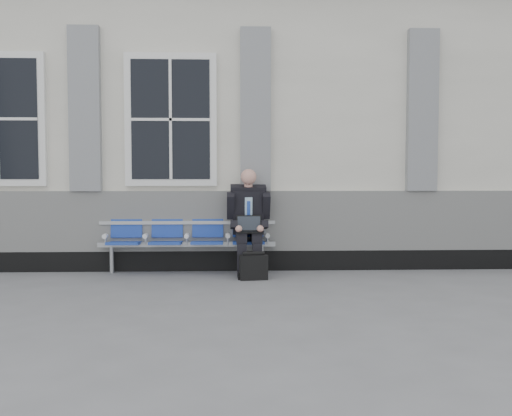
{
  "coord_description": "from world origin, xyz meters",
  "views": [
    {
      "loc": [
        1.28,
        -7.05,
        1.43
      ],
      "look_at": [
        1.59,
        0.9,
        0.97
      ],
      "focal_mm": 40.0,
      "sensor_mm": 36.0,
      "label": 1
    }
  ],
  "objects": [
    {
      "name": "ground",
      "position": [
        0.0,
        0.0,
        0.0
      ],
      "size": [
        70.0,
        70.0,
        0.0
      ],
      "primitive_type": "plane",
      "color": "slate",
      "rests_on": "ground"
    },
    {
      "name": "station_building",
      "position": [
        -0.02,
        3.47,
        2.22
      ],
      "size": [
        14.4,
        4.4,
        4.49
      ],
      "color": "silver",
      "rests_on": "ground"
    },
    {
      "name": "bench",
      "position": [
        0.59,
        1.32,
        0.55
      ],
      "size": [
        2.6,
        0.47,
        0.91
      ],
      "color": "#9EA0A3",
      "rests_on": "ground"
    },
    {
      "name": "briefcase",
      "position": [
        1.55,
        0.7,
        0.18
      ],
      "size": [
        0.4,
        0.21,
        0.39
      ],
      "color": "black",
      "rests_on": "ground"
    },
    {
      "name": "businessman",
      "position": [
        1.49,
        1.18,
        0.81
      ],
      "size": [
        0.63,
        0.85,
        1.52
      ],
      "color": "black",
      "rests_on": "ground"
    }
  ]
}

